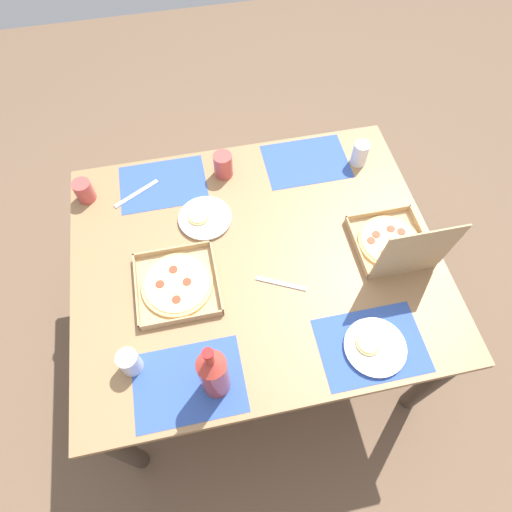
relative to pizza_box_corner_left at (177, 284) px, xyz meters
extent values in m
plane|color=brown|center=(-0.31, -0.07, -0.75)|extent=(6.00, 6.00, 0.00)
cylinder|color=#3F3328|center=(-0.94, -0.58, -0.39)|extent=(0.07, 0.07, 0.71)
cylinder|color=#3F3328|center=(0.33, -0.58, -0.39)|extent=(0.07, 0.07, 0.71)
cylinder|color=#3F3328|center=(-0.94, 0.45, -0.39)|extent=(0.07, 0.07, 0.71)
cylinder|color=#3F3328|center=(0.33, 0.45, -0.39)|extent=(0.07, 0.07, 0.71)
cube|color=#936D47|center=(-0.31, -0.07, -0.03)|extent=(1.39, 1.15, 0.03)
cube|color=#2D4C9E|center=(-0.62, -0.49, -0.01)|extent=(0.36, 0.26, 0.00)
cube|color=#2D4C9E|center=(0.01, -0.49, -0.01)|extent=(0.36, 0.26, 0.00)
cube|color=#2D4C9E|center=(-0.62, 0.36, -0.01)|extent=(0.36, 0.26, 0.00)
cube|color=#2D4C9E|center=(0.01, 0.36, -0.01)|extent=(0.36, 0.26, 0.00)
cube|color=tan|center=(0.00, 0.00, -0.01)|extent=(0.30, 0.30, 0.01)
cube|color=tan|center=(-0.15, 0.00, 0.01)|extent=(0.01, 0.30, 0.03)
cube|color=tan|center=(0.15, 0.00, 0.01)|extent=(0.01, 0.30, 0.03)
cube|color=tan|center=(0.00, -0.15, 0.01)|extent=(0.30, 0.01, 0.03)
cube|color=tan|center=(0.00, 0.15, 0.01)|extent=(0.30, 0.01, 0.03)
cylinder|color=#E0B76B|center=(0.00, 0.00, 0.00)|extent=(0.26, 0.26, 0.01)
cylinder|color=#EFD67F|center=(0.00, 0.00, 0.01)|extent=(0.24, 0.24, 0.00)
cylinder|color=red|center=(0.06, -0.01, 0.01)|extent=(0.03, 0.03, 0.00)
cylinder|color=red|center=(0.01, 0.06, 0.01)|extent=(0.03, 0.03, 0.00)
cylinder|color=red|center=(-0.04, 0.00, 0.01)|extent=(0.03, 0.03, 0.00)
cylinder|color=red|center=(0.01, -0.06, 0.01)|extent=(0.03, 0.03, 0.00)
cube|color=tan|center=(-0.82, -0.02, -0.01)|extent=(0.27, 0.27, 0.01)
cube|color=tan|center=(-0.96, -0.02, 0.01)|extent=(0.01, 0.27, 0.03)
cube|color=tan|center=(-0.69, -0.02, 0.01)|extent=(0.01, 0.27, 0.03)
cube|color=tan|center=(-0.82, -0.15, 0.01)|extent=(0.27, 0.01, 0.03)
cube|color=tan|center=(-0.82, 0.12, 0.01)|extent=(0.27, 0.01, 0.03)
cylinder|color=#E0B76B|center=(-0.82, -0.02, 0.00)|extent=(0.24, 0.24, 0.01)
cylinder|color=#EFD67F|center=(-0.82, -0.02, 0.01)|extent=(0.22, 0.22, 0.00)
cylinder|color=red|center=(-0.75, -0.03, 0.01)|extent=(0.03, 0.03, 0.00)
cylinder|color=red|center=(-0.78, 0.04, 0.01)|extent=(0.03, 0.03, 0.00)
cylinder|color=red|center=(-0.83, 0.01, 0.01)|extent=(0.03, 0.03, 0.00)
cylinder|color=red|center=(-0.89, 0.01, 0.01)|extent=(0.03, 0.03, 0.00)
cylinder|color=red|center=(-0.88, -0.05, 0.01)|extent=(0.03, 0.03, 0.00)
cylinder|color=red|center=(-0.84, -0.07, 0.01)|extent=(0.03, 0.03, 0.00)
cylinder|color=red|center=(-0.78, -0.05, 0.01)|extent=(0.03, 0.03, 0.00)
cube|color=tan|center=(-0.82, 0.13, 0.16)|extent=(0.27, 0.03, 0.27)
cylinder|color=white|center=(-0.63, 0.37, -0.01)|extent=(0.20, 0.20, 0.01)
cylinder|color=white|center=(-0.63, 0.37, 0.00)|extent=(0.21, 0.21, 0.01)
cylinder|color=#E0B76B|center=(-0.61, 0.36, 0.01)|extent=(0.09, 0.09, 0.01)
cylinder|color=#EFD67F|center=(-0.61, 0.36, 0.01)|extent=(0.07, 0.07, 0.00)
cylinder|color=white|center=(-0.14, -0.27, -0.01)|extent=(0.20, 0.20, 0.01)
cylinder|color=white|center=(-0.14, -0.27, 0.00)|extent=(0.21, 0.21, 0.01)
cylinder|color=#E0B76B|center=(-0.12, -0.28, 0.01)|extent=(0.09, 0.09, 0.01)
cylinder|color=#EFD67F|center=(-0.12, -0.28, 0.01)|extent=(0.07, 0.07, 0.00)
cylinder|color=#B2382D|center=(-0.08, 0.38, 0.10)|extent=(0.09, 0.09, 0.22)
cone|color=#B2382D|center=(-0.08, 0.38, 0.23)|extent=(0.09, 0.09, 0.04)
cylinder|color=#B2382D|center=(-0.08, 0.38, 0.27)|extent=(0.03, 0.03, 0.06)
cylinder|color=red|center=(-0.08, 0.38, 0.31)|extent=(0.03, 0.03, 0.01)
cylinder|color=#BF4742|center=(-0.26, -0.50, 0.04)|extent=(0.08, 0.08, 0.11)
cylinder|color=silver|center=(0.18, 0.27, 0.04)|extent=(0.07, 0.07, 0.10)
cylinder|color=#BF4742|center=(0.32, -0.48, 0.03)|extent=(0.07, 0.07, 0.09)
cylinder|color=silver|center=(-0.84, -0.44, 0.04)|extent=(0.07, 0.07, 0.11)
cube|color=#B7B7BC|center=(0.12, -0.46, -0.01)|extent=(0.19, 0.12, 0.00)
cube|color=#B7B7BC|center=(-0.37, 0.07, -0.01)|extent=(0.18, 0.10, 0.00)
camera|label=1|loc=(-0.13, 0.77, 1.43)|focal=30.93mm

